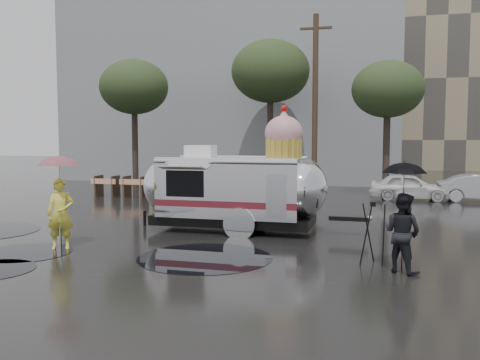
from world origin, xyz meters
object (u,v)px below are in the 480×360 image
(person_left, at_px, (60,214))
(tripod, at_px, (373,228))
(airstream_trailer, at_px, (236,186))
(person_right, at_px, (403,233))

(person_left, relative_size, tripod, 1.28)
(person_left, bearing_deg, airstream_trailer, 20.27)
(airstream_trailer, distance_m, tripod, 5.23)
(airstream_trailer, height_order, person_right, airstream_trailer)
(airstream_trailer, bearing_deg, person_right, -39.42)
(person_left, distance_m, tripod, 7.60)
(person_left, xyz_separation_m, tripod, (7.59, 0.27, -0.08))
(person_right, bearing_deg, person_left, 34.25)
(person_right, bearing_deg, tripod, -6.19)
(person_right, height_order, tripod, person_right)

